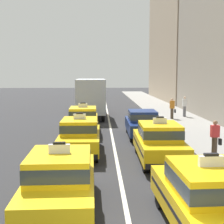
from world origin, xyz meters
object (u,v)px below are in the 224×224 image
taxi_left_second (80,135)px  pedestrian_mid_block (172,108)px  box_truck_left_fourth (91,97)px  sedan_right_third (142,123)px  taxi_right_second (159,141)px  taxi_right_nearest (208,198)px  sedan_left_fifth (90,101)px  pedestrian_trailing (185,106)px  taxi_left_nearest (60,181)px  pedestrian_by_storefront (215,138)px  taxi_left_third (83,120)px

taxi_left_second → pedestrian_mid_block: 12.62m
box_truck_left_fourth → sedan_right_third: (3.25, -8.72, -0.93)m
box_truck_left_fourth → taxi_right_second: size_ratio=1.53×
taxi_left_second → taxi_right_nearest: size_ratio=0.99×
sedan_left_fifth → taxi_right_second: (3.58, -21.36, 0.03)m
taxi_left_second → box_truck_left_fourth: size_ratio=0.65×
sedan_left_fifth → pedestrian_trailing: bearing=-44.3°
taxi_left_nearest → pedestrian_by_storefront: size_ratio=2.93×
taxi_left_nearest → taxi_right_second: bearing=54.5°
box_truck_left_fourth → pedestrian_trailing: size_ratio=4.15×
pedestrian_mid_block → pedestrian_trailing: 1.81m
sedan_left_fifth → taxi_right_nearest: 27.95m
box_truck_left_fourth → sedan_right_third: size_ratio=1.62×
taxi_right_second → pedestrian_by_storefront: (2.50, 0.29, 0.06)m
box_truck_left_fourth → taxi_right_second: (3.26, -14.21, -0.90)m
taxi_left_nearest → box_truck_left_fourth: box_truck_left_fourth is taller
box_truck_left_fourth → sedan_right_third: bearing=-69.6°
taxi_left_third → pedestrian_mid_block: size_ratio=2.78×
sedan_right_third → pedestrian_trailing: 9.15m
taxi_right_nearest → pedestrian_mid_block: (3.25, 18.54, 0.10)m
sedan_right_third → taxi_right_second: bearing=-89.9°
taxi_right_second → pedestrian_mid_block: taxi_right_second is taller
taxi_left_second → pedestrian_trailing: bearing=56.2°
taxi_left_second → taxi_left_third: (-0.12, 5.24, 0.00)m
pedestrian_mid_block → taxi_left_second: bearing=-121.9°
taxi_left_nearest → box_truck_left_fourth: (0.31, 19.22, 0.90)m
box_truck_left_fourth → taxi_left_third: bearing=-92.3°
taxi_left_second → taxi_right_second: 3.73m
box_truck_left_fourth → pedestrian_mid_block: (6.50, -2.03, -0.80)m
pedestrian_trailing → taxi_left_third: bearing=-140.4°
box_truck_left_fourth → taxi_right_nearest: box_truck_left_fourth is taller
taxi_left_second → box_truck_left_fourth: box_truck_left_fourth is taller
sedan_left_fifth → taxi_right_second: 21.66m
taxi_left_third → pedestrian_by_storefront: (6.06, -6.42, 0.06)m
taxi_right_nearest → taxi_left_second: bearing=113.7°
box_truck_left_fourth → sedan_left_fifth: 7.22m
pedestrian_by_storefront → pedestrian_trailing: bearing=81.1°
taxi_right_nearest → pedestrian_mid_block: 18.82m
taxi_left_nearest → box_truck_left_fourth: size_ratio=0.66×
taxi_right_second → pedestrian_by_storefront: size_ratio=2.92×
taxi_left_second → pedestrian_mid_block: taxi_left_second is taller
sedan_left_fifth → pedestrian_trailing: 11.37m
taxi_right_second → pedestrian_trailing: taxi_right_second is taller
taxi_right_nearest → pedestrian_mid_block: bearing=80.1°
taxi_right_second → sedan_right_third: bearing=90.1°
taxi_left_third → sedan_right_third: 3.75m
taxi_left_nearest → pedestrian_trailing: 20.14m
taxi_left_second → taxi_right_nearest: same height
taxi_left_second → taxi_right_second: size_ratio=1.00×
pedestrian_trailing → box_truck_left_fourth: bearing=174.2°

